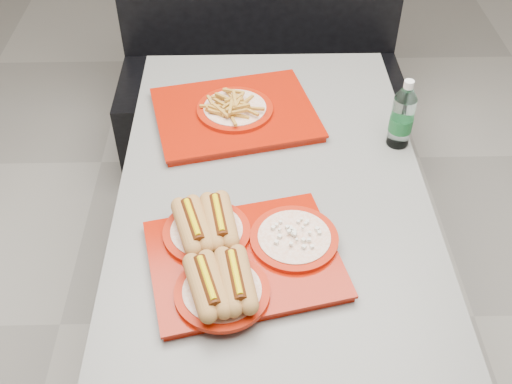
{
  "coord_description": "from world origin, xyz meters",
  "views": [
    {
      "loc": [
        -0.08,
        -1.34,
        1.94
      ],
      "look_at": [
        -0.05,
        -0.16,
        0.83
      ],
      "focal_mm": 42.0,
      "sensor_mm": 36.0,
      "label": 1
    }
  ],
  "objects_px": {
    "tray_far": "(235,111)",
    "diner_table": "(271,214)",
    "water_bottle": "(402,117)",
    "tray_near": "(236,254)",
    "booth_bench": "(261,76)"
  },
  "relations": [
    {
      "from": "booth_bench",
      "to": "water_bottle",
      "type": "distance_m",
      "value": 1.12
    },
    {
      "from": "diner_table",
      "to": "tray_far",
      "type": "height_order",
      "value": "tray_far"
    },
    {
      "from": "tray_far",
      "to": "tray_near",
      "type": "bearing_deg",
      "value": -89.56
    },
    {
      "from": "booth_bench",
      "to": "tray_near",
      "type": "height_order",
      "value": "booth_bench"
    },
    {
      "from": "tray_far",
      "to": "water_bottle",
      "type": "bearing_deg",
      "value": -15.67
    },
    {
      "from": "booth_bench",
      "to": "diner_table",
      "type": "bearing_deg",
      "value": -90.0
    },
    {
      "from": "tray_near",
      "to": "water_bottle",
      "type": "bearing_deg",
      "value": 43.67
    },
    {
      "from": "diner_table",
      "to": "booth_bench",
      "type": "relative_size",
      "value": 1.05
    },
    {
      "from": "tray_far",
      "to": "diner_table",
      "type": "bearing_deg",
      "value": -69.16
    },
    {
      "from": "diner_table",
      "to": "water_bottle",
      "type": "relative_size",
      "value": 6.14
    },
    {
      "from": "tray_near",
      "to": "booth_bench",
      "type": "bearing_deg",
      "value": 85.79
    },
    {
      "from": "diner_table",
      "to": "booth_bench",
      "type": "xyz_separation_m",
      "value": [
        0.0,
        1.09,
        -0.18
      ]
    },
    {
      "from": "booth_bench",
      "to": "tray_far",
      "type": "xyz_separation_m",
      "value": [
        -0.11,
        -0.8,
        0.38
      ]
    },
    {
      "from": "water_bottle",
      "to": "booth_bench",
      "type": "bearing_deg",
      "value": 113.13
    },
    {
      "from": "tray_far",
      "to": "water_bottle",
      "type": "distance_m",
      "value": 0.54
    }
  ]
}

